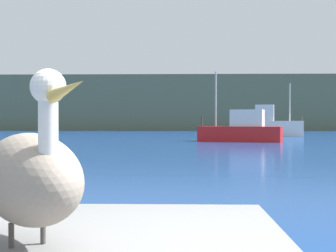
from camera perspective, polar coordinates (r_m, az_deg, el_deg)
hillside_backdrop at (r=77.49m, az=1.84°, el=2.73°), size 140.00×11.99×8.70m
pelican at (r=2.55m, az=-16.53°, el=-5.89°), size 0.96×1.35×0.91m
fishing_boat_red at (r=31.65m, az=8.98°, el=-0.48°), size 5.74×3.24×4.76m
fishing_boat_white at (r=44.73m, az=12.25°, el=0.08°), size 6.36×3.22×4.93m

